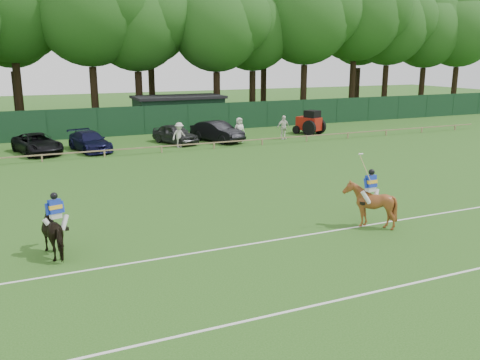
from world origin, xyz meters
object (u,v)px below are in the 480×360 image
estate_black (217,132)px  spectator_mid (283,127)px  suv_black (37,144)px  utility_shed (179,112)px  tractor (310,123)px  horse_dark (57,232)px  sedan_navy (90,141)px  hatch_grey (175,134)px  horse_chestnut (370,204)px  spectator_left (179,135)px  spectator_right (239,130)px

estate_black → spectator_mid: (5.42, -1.13, 0.18)m
suv_black → utility_shed: bearing=18.1°
utility_shed → tractor: 12.74m
horse_dark → sedan_navy: size_ratio=0.41×
hatch_grey → estate_black: bearing=-27.4°
sedan_navy → tractor: tractor is taller
spectator_mid → tractor: 3.85m
horse_chestnut → spectator_left: (-1.54, 20.70, 0.00)m
spectator_mid → estate_black: bearing=164.3°
horse_chestnut → suv_black: size_ratio=0.37×
hatch_grey → spectator_left: spectator_left is taller
horse_dark → spectator_mid: bearing=-150.1°
horse_dark → tractor: tractor is taller
sedan_navy → estate_black: bearing=-11.8°
spectator_left → spectator_right: 5.16m
suv_black → spectator_right: spectator_right is taller
estate_black → spectator_mid: bearing=-33.8°
spectator_left → utility_shed: bearing=55.4°
spectator_right → tractor: bearing=6.3°
horse_dark → spectator_left: spectator_left is taller
suv_black → spectator_left: spectator_left is taller
horse_dark → horse_chestnut: horse_chestnut is taller
horse_dark → suv_black: horse_dark is taller
sedan_navy → spectator_right: size_ratio=2.48×
suv_black → sedan_navy: size_ratio=1.05×
hatch_grey → spectator_right: size_ratio=2.25×
horse_dark → hatch_grey: horse_dark is taller
horse_dark → spectator_right: spectator_right is taller
spectator_mid → tractor: (3.52, 1.55, 0.00)m
tractor → estate_black: bearing=161.2°
spectator_left → tractor: 12.67m
spectator_left → hatch_grey: bearing=65.2°
spectator_left → tractor: size_ratio=0.65×
horse_dark → estate_black: bearing=-139.2°
hatch_grey → spectator_left: (-0.23, -1.82, 0.19)m
sedan_navy → spectator_mid: (15.41, -0.93, 0.28)m
horse_dark → spectator_right: (15.32, 19.23, 0.13)m
spectator_mid → spectator_right: spectator_mid is taller
horse_chestnut → estate_black: 22.19m
horse_chestnut → hatch_grey: horse_chestnut is taller
estate_black → spectator_right: 1.80m
utility_shed → spectator_right: bearing=-78.9°
spectator_mid → utility_shed: size_ratio=0.23×
estate_black → spectator_mid: 5.54m
sedan_navy → estate_black: size_ratio=0.99×
suv_black → spectator_left: 10.06m
hatch_grey → utility_shed: (2.95, 8.62, 0.79)m
suv_black → hatch_grey: bearing=-14.8°
sedan_navy → spectator_left: (6.39, -1.19, 0.24)m
horse_dark → tractor: size_ratio=0.68×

